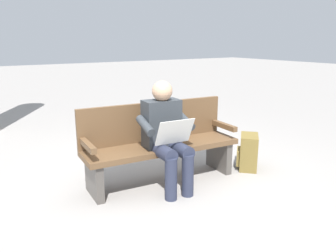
% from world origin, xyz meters
% --- Properties ---
extents(ground_plane, '(40.00, 40.00, 0.00)m').
position_xyz_m(ground_plane, '(0.00, 0.00, 0.00)').
color(ground_plane, gray).
extents(bench_near, '(1.83, 0.62, 0.90)m').
position_xyz_m(bench_near, '(-0.01, -0.07, 0.46)').
color(bench_near, brown).
rests_on(bench_near, ground).
extents(person_seated, '(0.59, 0.59, 1.18)m').
position_xyz_m(person_seated, '(0.05, 0.16, 0.63)').
color(person_seated, '#33383D').
rests_on(person_seated, ground).
extents(backpack, '(0.40, 0.40, 0.44)m').
position_xyz_m(backpack, '(-1.14, 0.24, 0.22)').
color(backpack, brown).
rests_on(backpack, ground).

